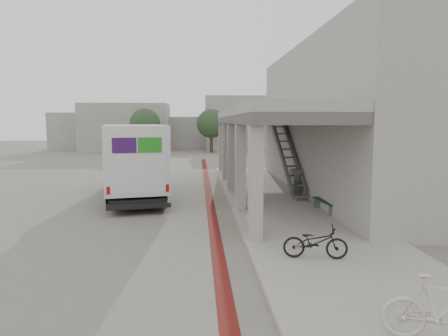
{
  "coord_description": "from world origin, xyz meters",
  "views": [
    {
      "loc": [
        0.5,
        -14.38,
        3.42
      ],
      "look_at": [
        1.53,
        1.2,
        1.6
      ],
      "focal_mm": 32.0,
      "sensor_mm": 36.0,
      "label": 1
    }
  ],
  "objects": [
    {
      "name": "bench",
      "position": [
        5.2,
        -0.15,
        0.4
      ],
      "size": [
        0.55,
        1.69,
        0.39
      ],
      "rotation": [
        0.0,
        0.0,
        0.12
      ],
      "color": "slate",
      "rests_on": "sidewalk"
    },
    {
      "name": "utility_cabinet",
      "position": [
        5.0,
        3.31,
        0.69
      ],
      "size": [
        0.56,
        0.72,
        1.15
      ],
      "primitive_type": "cube",
      "rotation": [
        0.0,
        0.0,
        0.07
      ],
      "color": "slate",
      "rests_on": "sidewalk"
    },
    {
      "name": "distant_backdrop",
      "position": [
        -2.84,
        35.89,
        2.7
      ],
      "size": [
        28.0,
        10.0,
        6.5
      ],
      "color": "gray",
      "rests_on": "ground"
    },
    {
      "name": "tree_left",
      "position": [
        -5.0,
        28.0,
        3.18
      ],
      "size": [
        3.2,
        3.2,
        4.8
      ],
      "color": "#38281C",
      "rests_on": "ground"
    },
    {
      "name": "tree_right",
      "position": [
        10.0,
        29.0,
        3.18
      ],
      "size": [
        3.2,
        3.2,
        4.8
      ],
      "color": "#38281C",
      "rests_on": "ground"
    },
    {
      "name": "bollard_near",
      "position": [
        2.1,
        -2.67,
        0.41
      ],
      "size": [
        0.39,
        0.39,
        0.59
      ],
      "color": "gray",
      "rests_on": "sidewalk"
    },
    {
      "name": "tree_mid",
      "position": [
        2.0,
        30.0,
        3.18
      ],
      "size": [
        3.2,
        3.2,
        4.8
      ],
      "color": "#38281C",
      "rests_on": "ground"
    },
    {
      "name": "fedex_truck",
      "position": [
        -2.38,
        3.71,
        1.75
      ],
      "size": [
        3.75,
        7.98,
        3.28
      ],
      "rotation": [
        0.0,
        0.0,
        0.2
      ],
      "color": "black",
      "rests_on": "ground"
    },
    {
      "name": "bollard_far",
      "position": [
        2.84,
        1.4,
        0.38
      ],
      "size": [
        0.35,
        0.35,
        0.53
      ],
      "color": "tan",
      "rests_on": "sidewalk"
    },
    {
      "name": "bike_lane_stripe",
      "position": [
        1.0,
        2.0,
        0.01
      ],
      "size": [
        0.35,
        40.0,
        0.01
      ],
      "primitive_type": "cube",
      "color": "#581511",
      "rests_on": "ground"
    },
    {
      "name": "ground",
      "position": [
        0.0,
        0.0,
        0.0
      ],
      "size": [
        120.0,
        120.0,
        0.0
      ],
      "primitive_type": "plane",
      "color": "#6A655B",
      "rests_on": "ground"
    },
    {
      "name": "bicycle_cream",
      "position": [
        4.13,
        -8.94,
        0.64
      ],
      "size": [
        1.8,
        0.93,
        1.04
      ],
      "primitive_type": "imported",
      "rotation": [
        0.0,
        0.0,
        1.3
      ],
      "color": "beige",
      "rests_on": "sidewalk"
    },
    {
      "name": "bicycle_black",
      "position": [
        3.32,
        -5.18,
        0.53
      ],
      "size": [
        1.61,
        0.81,
        0.81
      ],
      "primitive_type": "imported",
      "rotation": [
        0.0,
        0.0,
        1.39
      ],
      "color": "black",
      "rests_on": "sidewalk"
    },
    {
      "name": "sidewalk",
      "position": [
        4.0,
        0.0,
        0.06
      ],
      "size": [
        4.4,
        28.0,
        0.12
      ],
      "primitive_type": "cube",
      "color": "gray",
      "rests_on": "ground"
    },
    {
      "name": "transit_building",
      "position": [
        6.83,
        4.5,
        3.4
      ],
      "size": [
        7.6,
        17.0,
        7.0
      ],
      "color": "gray",
      "rests_on": "ground"
    }
  ]
}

